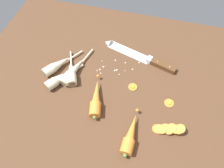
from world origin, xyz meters
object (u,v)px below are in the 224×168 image
object	(u,v)px
parsnip_mid_right	(59,79)
carrot_slice_stray_mid	(169,103)
carrot_slice_stray_near	(133,87)
whole_carrot_second	(130,135)
parsnip_back	(57,65)
parsnip_mid_left	(73,71)
whole_carrot	(96,99)
carrot_slice_stack	(169,129)
parsnip_front	(71,72)
chefs_knife	(137,55)

from	to	relation	value
parsnip_mid_right	carrot_slice_stray_mid	xyz separation A→B (cm)	(44.30, 1.15, -1.62)
carrot_slice_stray_near	carrot_slice_stray_mid	xyz separation A→B (cm)	(14.89, -3.68, 0.00)
whole_carrot_second	parsnip_back	xyz separation A→B (cm)	(-36.00, 21.93, -0.12)
parsnip_mid_left	parsnip_back	xyz separation A→B (cm)	(-7.55, 1.11, 0.00)
whole_carrot	parsnip_back	distance (cm)	23.49
whole_carrot_second	carrot_slice_stray_mid	distance (cm)	20.54
whole_carrot	carrot_slice_stack	distance (cm)	28.36
carrot_slice_stack	carrot_slice_stray_mid	bearing A→B (deg)	93.82
whole_carrot_second	carrot_slice_stray_near	bearing A→B (deg)	98.69
parsnip_front	parsnip_back	size ratio (longest dim) A/B	1.01
chefs_knife	parsnip_back	world-z (taller)	parsnip_back
parsnip_mid_right	carrot_slice_stack	size ratio (longest dim) A/B	1.44
chefs_knife	whole_carrot_second	bearing A→B (deg)	-83.12
carrot_slice_stray_mid	parsnip_front	bearing A→B (deg)	175.47
chefs_knife	carrot_slice_stray_near	bearing A→B (deg)	-85.35
whole_carrot_second	parsnip_mid_left	size ratio (longest dim) A/B	0.83
parsnip_mid_left	parsnip_mid_right	xyz separation A→B (cm)	(-4.08, -5.23, 0.00)
carrot_slice_stack	carrot_slice_stray_mid	xyz separation A→B (cm)	(-0.73, 10.98, -0.97)
whole_carrot_second	carrot_slice_stray_mid	bearing A→B (deg)	54.88
chefs_knife	carrot_slice_stray_mid	xyz separation A→B (cm)	(16.25, -20.38, -0.29)
carrot_slice_stack	parsnip_mid_left	bearing A→B (deg)	159.82
parsnip_back	carrot_slice_stack	world-z (taller)	parsnip_back
chefs_knife	whole_carrot	world-z (taller)	whole_carrot
chefs_knife	parsnip_mid_left	distance (cm)	29.02
carrot_slice_stack	carrot_slice_stray_near	distance (cm)	21.44
whole_carrot	parsnip_front	xyz separation A→B (cm)	(-13.44, 9.39, -0.12)
chefs_knife	whole_carrot	distance (cm)	28.76
chefs_knife	carrot_slice_stack	size ratio (longest dim) A/B	3.10
carrot_slice_stray_near	parsnip_front	bearing A→B (deg)	-178.98
carrot_slice_stray_near	carrot_slice_stray_mid	world-z (taller)	same
parsnip_mid_left	parsnip_mid_right	size ratio (longest dim) A/B	1.35
whole_carrot_second	parsnip_mid_left	distance (cm)	35.25
whole_carrot_second	parsnip_back	size ratio (longest dim) A/B	1.03
parsnip_back	parsnip_front	bearing A→B (deg)	-15.47
parsnip_front	carrot_slice_stray_mid	distance (cm)	40.81
parsnip_back	carrot_slice_stray_mid	world-z (taller)	parsnip_back
carrot_slice_stack	carrot_slice_stray_mid	size ratio (longest dim) A/B	3.04
parsnip_front	parsnip_mid_right	size ratio (longest dim) A/B	1.11
parsnip_mid_right	carrot_slice_stray_mid	world-z (taller)	parsnip_mid_right
parsnip_mid_right	parsnip_back	distance (cm)	7.23
parsnip_mid_left	parsnip_back	distance (cm)	7.63
parsnip_mid_left	carrot_slice_stray_mid	bearing A→B (deg)	-5.79
parsnip_front	parsnip_mid_left	bearing A→B (deg)	63.37
parsnip_front	parsnip_mid_left	xyz separation A→B (cm)	(0.43, 0.86, -0.00)
chefs_knife	carrot_slice_stray_near	distance (cm)	16.76
carrot_slice_stack	carrot_slice_stray_near	world-z (taller)	carrot_slice_stack
whole_carrot	carrot_slice_stray_mid	size ratio (longest dim) A/B	5.26
parsnip_front	parsnip_back	distance (cm)	7.39
parsnip_back	carrot_slice_stack	bearing A→B (deg)	-18.44
carrot_slice_stray_near	whole_carrot_second	bearing A→B (deg)	-81.31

